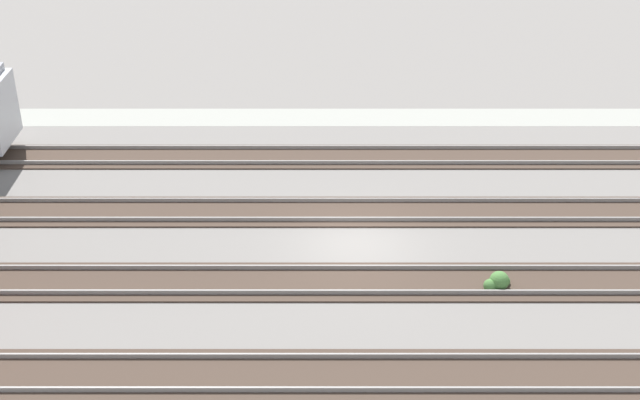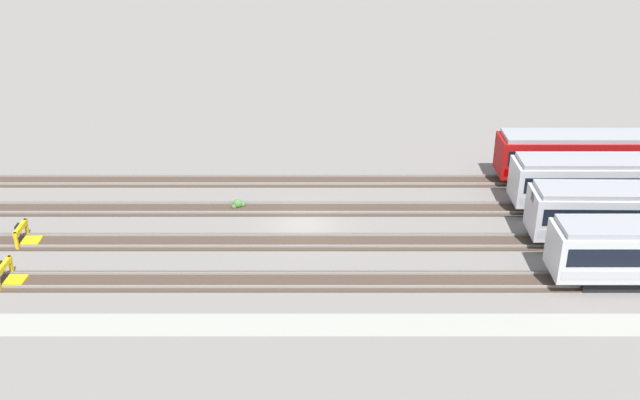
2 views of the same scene
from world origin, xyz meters
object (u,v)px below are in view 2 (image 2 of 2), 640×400
object	(u,v)px
bumper_stop_near_inner_track	(23,235)
subway_car_front_row_rightmost	(621,155)
bumper_stop_nearest_track	(6,275)
weed_clump	(236,204)

from	to	relation	value
bumper_stop_near_inner_track	subway_car_front_row_rightmost	bearing A→B (deg)	12.92
subway_car_front_row_rightmost	bumper_stop_nearest_track	distance (m)	41.67
subway_car_front_row_rightmost	bumper_stop_nearest_track	bearing A→B (deg)	-160.65
bumper_stop_nearest_track	weed_clump	xyz separation A→B (m)	(11.92, 9.54, -0.27)
bumper_stop_nearest_track	bumper_stop_near_inner_track	xyz separation A→B (m)	(-0.70, 4.62, 0.00)
bumper_stop_near_inner_track	weed_clump	size ratio (longest dim) A/B	2.18
subway_car_front_row_rightmost	bumper_stop_nearest_track	world-z (taller)	subway_car_front_row_rightmost
subway_car_front_row_rightmost	bumper_stop_nearest_track	xyz separation A→B (m)	(-39.29, -13.80, -1.53)
subway_car_front_row_rightmost	weed_clump	size ratio (longest dim) A/B	19.57
weed_clump	subway_car_front_row_rightmost	bearing A→B (deg)	8.85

